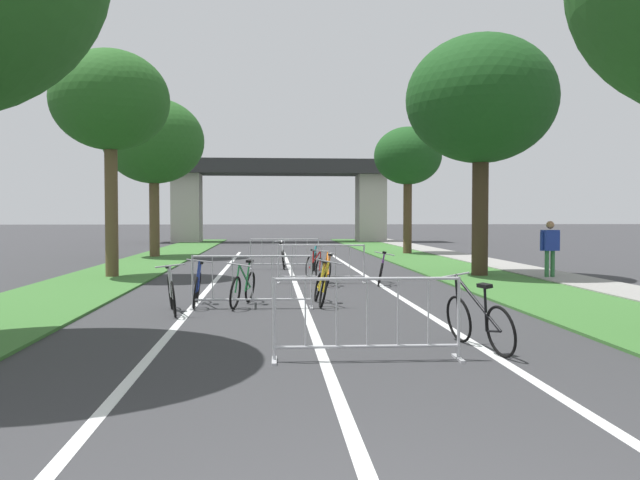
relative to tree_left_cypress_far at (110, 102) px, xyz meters
name	(u,v)px	position (x,y,z in m)	size (l,w,h in m)	color
grass_verge_left	(141,265)	(-0.13, 4.98, -5.13)	(2.84, 52.22, 0.05)	#386B2D
grass_verge_right	(431,263)	(10.78, 4.98, -5.13)	(2.84, 52.22, 0.05)	#386B2D
sidewalk_path_right	(488,262)	(13.03, 4.98, -5.12)	(1.67, 52.22, 0.08)	gray
lane_stripe_center	(294,281)	(5.32, -1.28, -5.16)	(0.14, 30.21, 0.01)	silver
lane_stripe_right_lane	(372,280)	(7.54, -1.28, -5.16)	(0.14, 30.21, 0.01)	silver
lane_stripe_left_lane	(215,281)	(3.10, -1.28, -5.16)	(0.14, 30.21, 0.01)	silver
overpass_bridge	(280,183)	(5.32, 26.78, -0.96)	(20.07, 3.74, 5.78)	#2D2D30
tree_left_cypress_far	(110,102)	(0.00, 0.00, 0.00)	(3.43, 3.43, 6.67)	brown
tree_left_pine_near	(154,142)	(-0.45, 9.70, -0.06)	(4.40, 4.40, 7.00)	brown
tree_right_oak_near	(481,100)	(10.92, -0.46, 0.10)	(4.46, 4.46, 7.20)	#3D2D1E
tree_right_oak_mid	(408,157)	(11.21, 11.30, -0.50)	(3.23, 3.23, 6.09)	#4C3823
crowd_barrier_nearest	(367,319)	(5.86, -11.53, -4.64)	(2.39, 0.48, 1.05)	#ADADB2
crowd_barrier_second	(252,282)	(4.29, -6.76, -4.64)	(2.40, 0.52, 1.05)	#ADADB2
crowd_barrier_third	(321,264)	(6.03, -1.99, -4.64)	(2.40, 0.56, 1.05)	#ADADB2
crowd_barrier_fourth	(284,254)	(5.13, 2.78, -4.64)	(2.39, 0.47, 1.05)	#ADADB2
bicycle_blue_0	(197,287)	(3.17, -6.23, -4.79)	(0.50, 1.65, 0.98)	black
bicycle_orange_1	(327,271)	(6.13, -2.42, -4.80)	(0.49, 1.64, 0.89)	black
bicycle_silver_2	(171,293)	(2.80, -7.23, -4.78)	(0.53, 1.74, 0.96)	black
bicycle_black_3	(478,322)	(7.46, -10.98, -4.77)	(0.66, 1.73, 1.02)	black
bicycle_green_4	(243,288)	(4.10, -6.36, -4.79)	(0.55, 1.73, 0.92)	black
bicycle_purple_5	(381,271)	(7.60, -2.40, -4.81)	(0.69, 1.65, 0.90)	black
bicycle_red_6	(315,268)	(5.88, -1.42, -4.78)	(0.62, 1.63, 0.91)	black
bicycle_yellow_7	(321,287)	(5.68, -6.28, -4.80)	(0.52, 1.68, 0.98)	black
bicycle_teal_8	(314,260)	(6.14, 2.42, -4.81)	(0.56, 1.67, 0.88)	black
bicycle_white_9	(283,258)	(5.10, 3.22, -4.79)	(0.51, 1.70, 0.99)	black
pedestrian_strolling	(550,244)	(12.63, -1.50, -4.14)	(0.61, 0.32, 1.68)	#33723F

